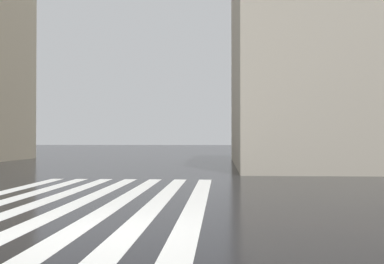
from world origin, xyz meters
TOP-DOWN VIEW (x-y plane):
  - ground_plane at (0.00, 0.00)m, footprint 220.00×220.00m
  - zebra_crossing at (4.00, 1.53)m, footprint 13.00×6.50m

SIDE VIEW (x-z plane):
  - ground_plane at x=0.00m, z-range 0.00..0.00m
  - zebra_crossing at x=4.00m, z-range 0.00..0.01m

